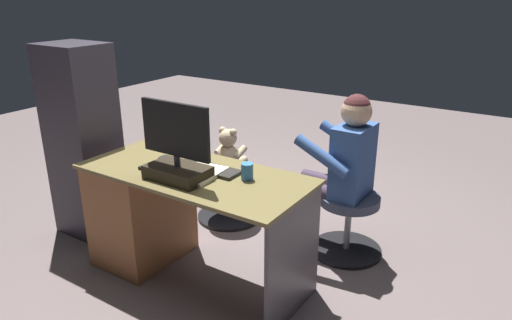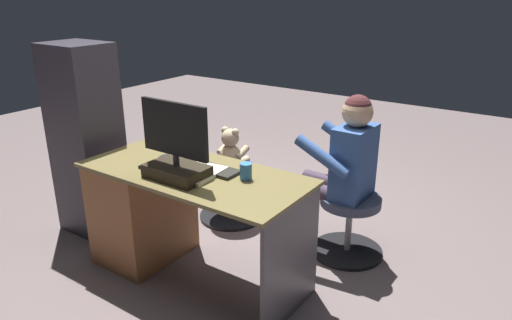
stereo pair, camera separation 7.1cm
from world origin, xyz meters
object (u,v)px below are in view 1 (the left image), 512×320
at_px(teddy_bear, 229,150).
at_px(person, 340,161).
at_px(monitor, 177,156).
at_px(tv_remote, 150,165).
at_px(office_chair_teddy, 229,189).
at_px(computer_mouse, 164,158).
at_px(desk, 152,208).
at_px(cup, 247,171).
at_px(visitor_chair, 348,219).
at_px(keyboard, 207,168).

relative_size(teddy_bear, person, 0.29).
distance_m(monitor, teddy_bear, 1.01).
height_order(tv_remote, teddy_bear, teddy_bear).
relative_size(tv_remote, office_chair_teddy, 0.29).
xyz_separation_m(computer_mouse, tv_remote, (0.00, 0.12, -0.01)).
height_order(desk, cup, cup).
bearing_deg(person, office_chair_teddy, 1.53).
distance_m(visitor_chair, person, 0.42).
bearing_deg(office_chair_teddy, cup, 132.89).
bearing_deg(computer_mouse, cup, -176.47).
height_order(monitor, visitor_chair, monitor).
height_order(cup, tv_remote, cup).
height_order(desk, teddy_bear, teddy_bear).
bearing_deg(monitor, cup, -148.30).
xyz_separation_m(monitor, teddy_bear, (0.31, -0.92, -0.29)).
relative_size(cup, visitor_chair, 0.20).
bearing_deg(keyboard, person, -126.26).
xyz_separation_m(tv_remote, visitor_chair, (-0.95, -0.88, -0.48)).
distance_m(tv_remote, office_chair_teddy, 0.99).
height_order(keyboard, person, person).
distance_m(desk, person, 1.28).
xyz_separation_m(monitor, person, (-0.59, -0.93, -0.20)).
xyz_separation_m(monitor, visitor_chair, (-0.68, -0.93, -0.61)).
distance_m(computer_mouse, person, 1.15).
relative_size(computer_mouse, person, 0.09).
bearing_deg(teddy_bear, monitor, 108.91).
distance_m(monitor, visitor_chair, 1.30).
relative_size(monitor, computer_mouse, 4.85).
height_order(office_chair_teddy, visitor_chair, same).
bearing_deg(cup, keyboard, 2.20).
distance_m(desk, cup, 0.80).
relative_size(cup, person, 0.09).
xyz_separation_m(tv_remote, person, (-0.87, -0.88, -0.07)).
relative_size(desk, teddy_bear, 4.38).
height_order(monitor, keyboard, monitor).
height_order(monitor, tv_remote, monitor).
relative_size(keyboard, person, 0.37).
bearing_deg(keyboard, computer_mouse, 4.66).
bearing_deg(tv_remote, computer_mouse, -89.73).
relative_size(desk, person, 1.26).
relative_size(monitor, office_chair_teddy, 0.91).
bearing_deg(teddy_bear, person, -179.20).
distance_m(computer_mouse, office_chair_teddy, 0.89).
distance_m(monitor, tv_remote, 0.31).
relative_size(tv_remote, visitor_chair, 0.31).
height_order(keyboard, office_chair_teddy, keyboard).
distance_m(teddy_bear, visitor_chair, 1.04).
distance_m(desk, visitor_chair, 1.33).
bearing_deg(cup, tv_remote, 14.57).
xyz_separation_m(desk, teddy_bear, (-0.05, -0.79, 0.19)).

